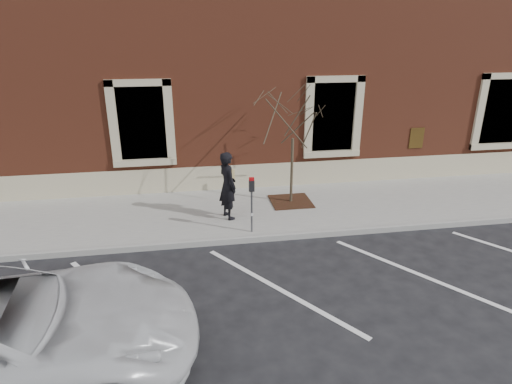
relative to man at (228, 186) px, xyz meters
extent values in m
plane|color=#28282B|center=(0.67, -1.24, -1.09)|extent=(120.00, 120.00, 0.00)
cube|color=#A9A79E|center=(0.67, 0.51, -1.01)|extent=(40.00, 3.50, 0.15)
cube|color=#9E9E99|center=(0.67, -1.29, -1.01)|extent=(40.00, 0.12, 0.15)
cube|color=brown|center=(0.67, 6.51, 2.91)|extent=(40.00, 8.50, 8.00)
cube|color=#B5AB8B|center=(0.67, 2.29, -0.54)|extent=(40.00, 0.06, 0.80)
cube|color=black|center=(-2.33, 2.41, 1.31)|extent=(1.40, 0.30, 2.20)
cube|color=#B5AB8B|center=(-2.33, 2.24, 0.11)|extent=(1.90, 0.20, 0.20)
cube|color=black|center=(3.67, 2.41, 1.31)|extent=(1.40, 0.30, 2.20)
cube|color=#B5AB8B|center=(3.67, 2.24, 0.11)|extent=(1.90, 0.20, 0.20)
cube|color=black|center=(9.67, 2.41, 1.31)|extent=(1.40, 0.30, 2.20)
cube|color=#B5AB8B|center=(9.67, 2.24, 0.11)|extent=(1.90, 0.20, 0.20)
imported|color=black|center=(0.00, 0.00, 0.00)|extent=(0.66, 0.80, 1.88)
cylinder|color=#595B60|center=(0.50, -1.00, -0.38)|extent=(0.05, 0.05, 1.12)
cube|color=black|center=(0.50, -1.00, 0.32)|extent=(0.13, 0.10, 0.29)
cube|color=#AE0B10|center=(0.50, -1.00, 0.50)|extent=(0.12, 0.10, 0.07)
cube|color=white|center=(0.50, -1.06, -0.44)|extent=(0.06, 0.00, 0.08)
cube|color=#381811|center=(1.98, 0.82, -0.92)|extent=(1.20, 1.20, 0.03)
cylinder|color=#3F3526|center=(1.98, 0.82, 0.05)|extent=(0.08, 0.08, 1.97)
camera|label=1|loc=(-1.02, -10.85, 3.97)|focal=30.00mm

